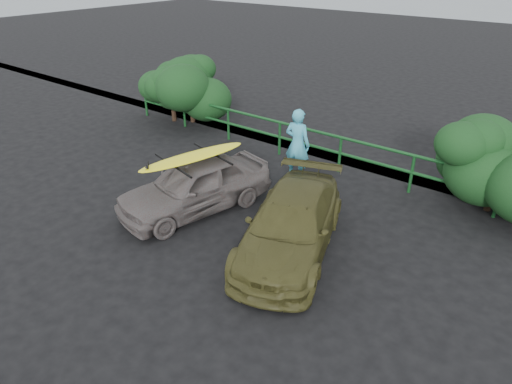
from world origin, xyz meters
TOP-DOWN VIEW (x-y plane):
  - ground at (0.00, 0.00)m, footprint 80.00×80.00m
  - guardrail at (0.00, 5.00)m, footprint 14.00×0.08m
  - shrub_left at (-4.80, 5.40)m, footprint 3.20×2.40m
  - shrub_right at (5.00, 5.50)m, footprint 3.20×2.40m
  - sedan at (-0.65, 1.11)m, footprint 2.31×3.92m
  - olive_vehicle at (2.02, 1.10)m, footprint 2.89×4.33m
  - man at (0.27, 3.98)m, footprint 0.73×0.51m
  - roof_rack at (-0.65, 1.11)m, footprint 1.78×1.44m
  - surfboard at (-0.65, 1.11)m, footprint 1.17×2.72m

SIDE VIEW (x-z plane):
  - ground at x=0.00m, z-range 0.00..0.00m
  - guardrail at x=0.00m, z-range 0.00..1.04m
  - olive_vehicle at x=2.02m, z-range 0.00..1.17m
  - sedan at x=-0.65m, z-range 0.00..1.25m
  - man at x=0.27m, z-range 0.00..1.91m
  - shrub_right at x=5.00m, z-range 0.00..1.92m
  - shrub_left at x=-4.80m, z-range 0.00..2.28m
  - roof_rack at x=-0.65m, z-range 1.25..1.30m
  - surfboard at x=-0.65m, z-range 1.30..1.38m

